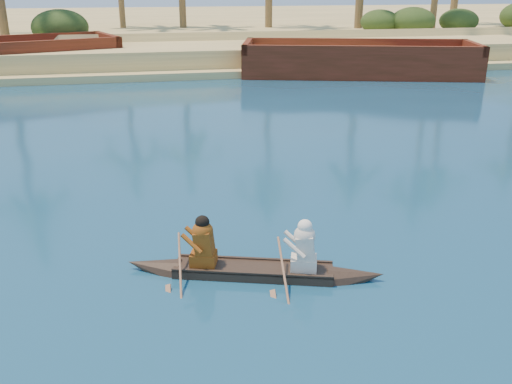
{
  "coord_description": "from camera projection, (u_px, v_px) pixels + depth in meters",
  "views": [
    {
      "loc": [
        4.3,
        -6.51,
        4.72
      ],
      "look_at": [
        6.28,
        3.15,
        1.03
      ],
      "focal_mm": 40.0,
      "sensor_mm": 36.0,
      "label": 1
    }
  ],
  "objects": [
    {
      "name": "sandy_embankment",
      "position": [
        84.0,
        30.0,
        49.64
      ],
      "size": [
        150.0,
        51.0,
        1.5
      ],
      "color": "#E3CB80",
      "rests_on": "ground"
    },
    {
      "name": "shrub_cluster",
      "position": [
        65.0,
        40.0,
        35.29
      ],
      "size": [
        100.0,
        6.0,
        2.4
      ],
      "primitive_type": null,
      "color": "black",
      "rests_on": "ground"
    },
    {
      "name": "canoe",
      "position": [
        253.0,
        263.0,
        9.62
      ],
      "size": [
        4.36,
        1.87,
        1.21
      ],
      "rotation": [
        0.0,
        0.0,
        -0.3
      ],
      "color": "#31231A",
      "rests_on": "ground"
    },
    {
      "name": "barge_right",
      "position": [
        359.0,
        61.0,
        29.7
      ],
      "size": [
        12.55,
        7.01,
        1.99
      ],
      "rotation": [
        0.0,
        0.0,
        -0.27
      ],
      "color": "maroon",
      "rests_on": "ground"
    }
  ]
}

